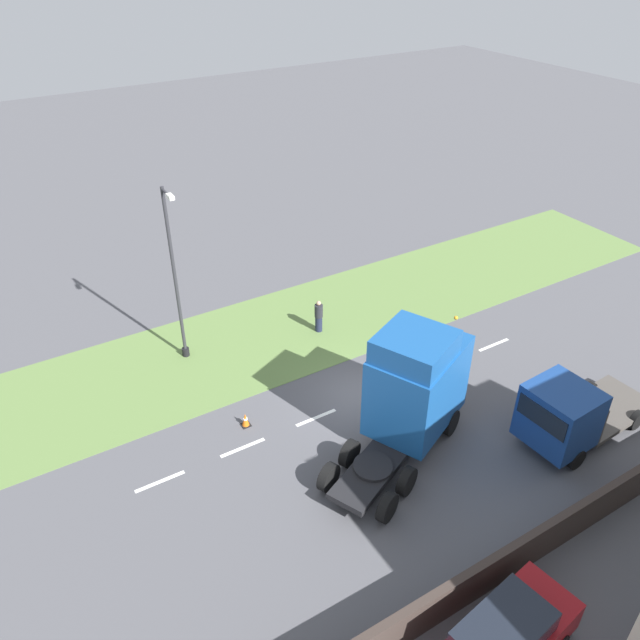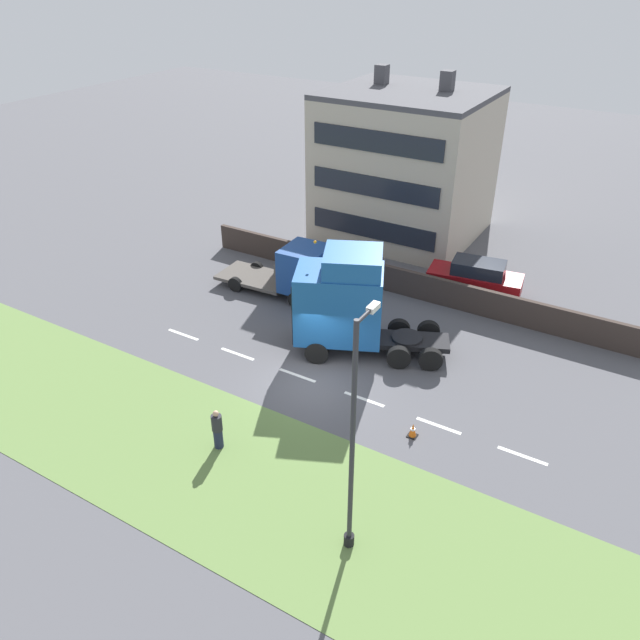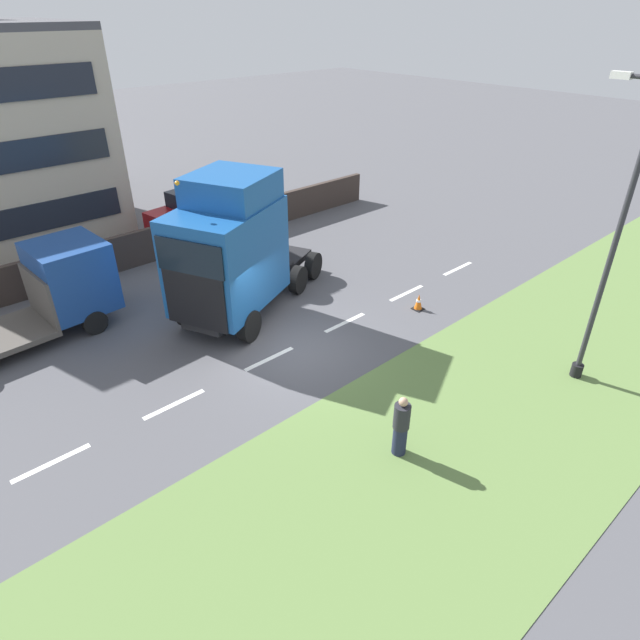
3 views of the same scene
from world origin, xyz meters
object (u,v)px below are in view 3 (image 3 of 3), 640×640
object	(u,v)px
lamp_post	(608,257)
lorry_cab	(232,251)
flatbed_truck	(59,286)
pedestrian	(401,427)
traffic_cone_lead	(419,302)
parked_car	(198,210)

from	to	relation	value
lamp_post	lorry_cab	bearing A→B (deg)	29.89
lorry_cab	lamp_post	world-z (taller)	lamp_post
lorry_cab	flatbed_truck	xyz separation A→B (m)	(3.22, 4.55, -0.94)
flatbed_truck	pedestrian	bearing A→B (deg)	15.49
traffic_cone_lead	pedestrian	bearing A→B (deg)	125.44
lamp_post	pedestrian	xyz separation A→B (m)	(1.33, 6.15, -2.91)
lorry_cab	pedestrian	distance (m)	8.18
flatbed_truck	parked_car	size ratio (longest dim) A/B	1.26
lamp_post	pedestrian	size ratio (longest dim) A/B	4.83
lorry_cab	lamp_post	xyz separation A→B (m)	(-9.31, -5.35, 1.28)
parked_car	traffic_cone_lead	distance (m)	11.96
lamp_post	traffic_cone_lead	world-z (taller)	lamp_post
lamp_post	parked_car	bearing A→B (deg)	6.63
parked_car	pedestrian	distance (m)	16.50
parked_car	lorry_cab	bearing A→B (deg)	149.04
lamp_post	pedestrian	bearing A→B (deg)	77.84
lorry_cab	pedestrian	bearing A→B (deg)	149.79
pedestrian	lamp_post	bearing A→B (deg)	-102.16
parked_car	lamp_post	distance (m)	17.63
flatbed_truck	lamp_post	distance (m)	16.12
lorry_cab	traffic_cone_lead	distance (m)	6.68
lamp_post	flatbed_truck	bearing A→B (deg)	38.32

